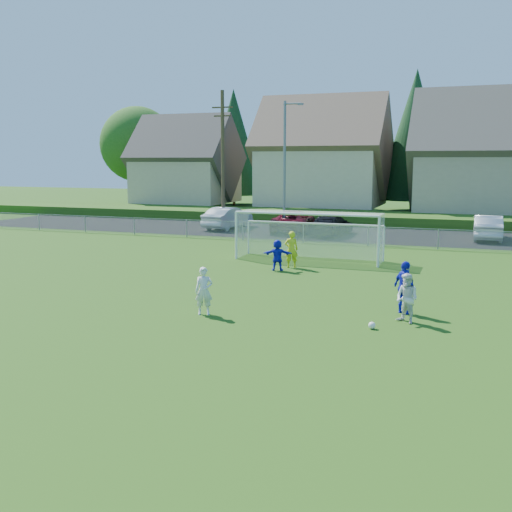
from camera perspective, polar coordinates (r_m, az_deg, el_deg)
The scene contains 19 objects.
ground at distance 16.37m, azimuth -9.77°, elevation -9.05°, with size 160.00×160.00×0.00m, color #193D0C.
asphalt_lot at distance 42.00m, azimuth 9.17°, elevation 2.08°, with size 60.00×60.00×0.00m, color black.
grass_embankment at distance 49.30m, azimuth 10.84°, elevation 3.53°, with size 70.00×6.00×0.80m, color #1E420F.
soccer_ball at distance 18.60m, azimuth 10.98°, elevation -6.51°, with size 0.22×0.22×0.22m, color white.
player_white_a at distance 19.85m, azimuth -4.98°, elevation -3.34°, with size 0.58×0.38×1.59m, color silver.
player_white_b at distance 19.34m, azimuth 14.18°, elevation -3.94°, with size 0.77×0.60×1.58m, color silver.
player_blue_a at distance 20.48m, azimuth 13.99°, elevation -2.93°, with size 1.04×0.43×1.77m, color #141AC4.
player_blue_b at distance 27.72m, azimuth 2.06°, elevation 0.10°, with size 1.34×0.43×1.45m, color #141AC4.
goalkeeper at distance 28.44m, azimuth 3.39°, elevation 0.63°, with size 0.64×0.42×1.75m, color yellow.
car_b at distance 44.70m, azimuth -2.70°, elevation 3.65°, with size 1.71×4.90×1.62m, color silver.
car_c at distance 42.62m, azimuth 3.58°, elevation 3.32°, with size 2.56×5.55×1.54m, color #570A16.
car_d at distance 40.98m, azimuth 7.17°, elevation 2.94°, with size 1.97×4.85×1.41m, color black.
car_f at distance 41.17m, azimuth 21.20°, elevation 2.55°, with size 1.68×4.83×1.59m, color silver.
soccer_goal at distance 30.72m, azimuth 5.16°, elevation 2.65°, with size 7.42×1.90×2.50m.
chainlink_fence at distance 36.58m, azimuth 7.55°, elevation 2.07°, with size 52.06×0.06×1.20m.
streetlight at distance 41.32m, azimuth 2.80°, elevation 8.80°, with size 1.38×0.18×9.00m.
utility_pole at distance 44.01m, azimuth -3.18°, elevation 9.21°, with size 1.60×0.26×10.00m.
houses_row at distance 56.27m, azimuth 14.34°, elevation 11.15°, with size 53.90×11.45×13.27m.
tree_row at distance 62.59m, azimuth 14.06°, elevation 10.54°, with size 65.98×12.36×13.80m.
Camera 1 is at (7.83, -13.45, 5.07)m, focal length 42.00 mm.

